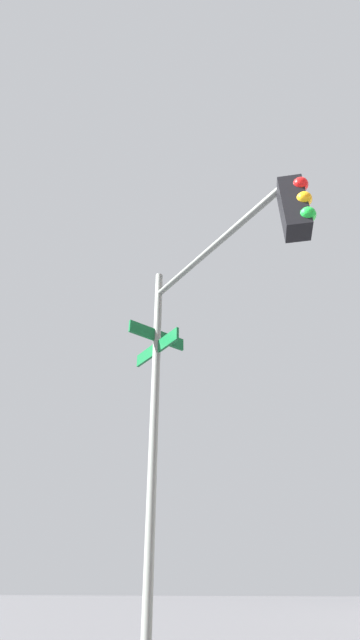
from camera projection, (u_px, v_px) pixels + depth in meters
The scene contains 1 object.
traffic_signal_near at pixel (212, 320), 5.27m from camera, with size 2.54×2.62×5.51m.
Camera 1 is at (-1.92, -6.14, 1.03)m, focal length 22.88 mm.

